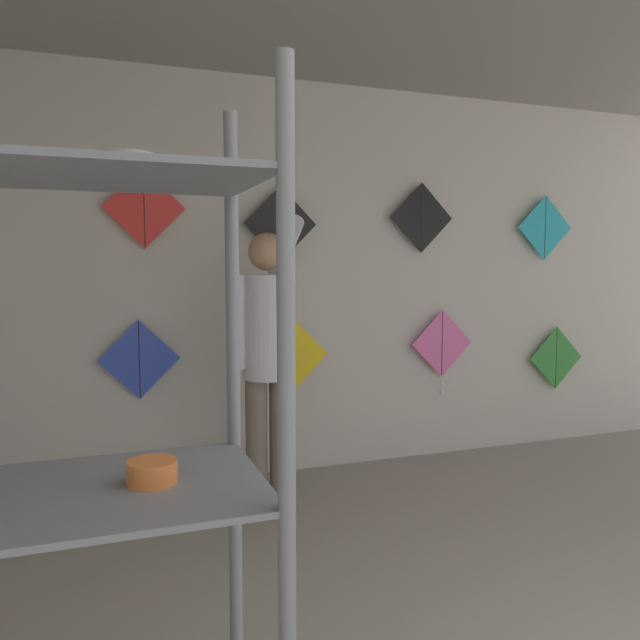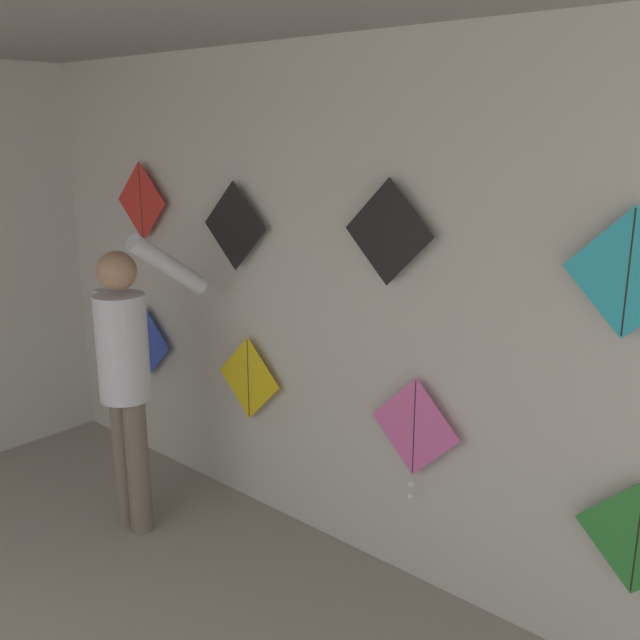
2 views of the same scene
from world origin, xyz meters
The scene contains 11 objects.
back_panel centered at (0.00, 4.14, 1.40)m, with size 5.93×0.06×2.80m, color beige.
shelf_rack centered at (-2.05, 0.98, 1.04)m, with size 0.89×0.44×1.83m.
shopkeeper centered at (-0.95, 3.43, 1.02)m, with size 0.46×0.62×1.81m.
kite_0 centered at (-1.65, 4.05, 0.89)m, with size 0.53×0.01×0.53m.
kite_1 centered at (-0.59, 4.05, 0.86)m, with size 0.53×0.01×0.53m.
kite_2 centered at (0.63, 4.05, 0.87)m, with size 0.53×0.04×0.66m.
kite_3 centered at (1.74, 4.05, 0.73)m, with size 0.53×0.01×0.53m.
kite_4 centered at (-1.59, 4.05, 1.87)m, with size 0.53×0.01×0.53m.
kite_5 centered at (-0.67, 4.05, 1.79)m, with size 0.53×0.01×0.53m.
kite_6 centered at (0.44, 4.05, 1.86)m, with size 0.53×0.01×0.53m.
kite_7 centered at (1.58, 4.05, 1.81)m, with size 0.53×0.01×0.53m.
Camera 1 is at (-1.91, -0.17, 1.50)m, focal length 35.00 mm.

